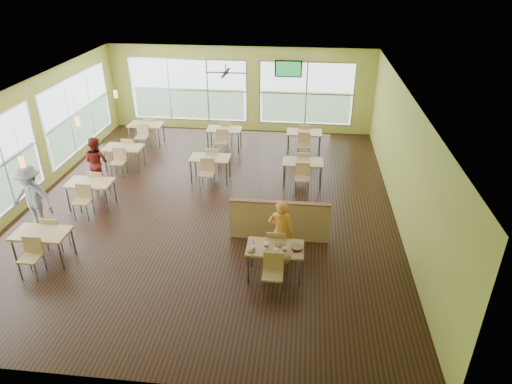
# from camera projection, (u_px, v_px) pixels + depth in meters

# --- Properties ---
(room) EXTENTS (12.00, 12.04, 3.20)m
(room) POSITION_uv_depth(u_px,v_px,m) (208.00, 151.00, 12.00)
(room) COLOR black
(room) RESTS_ON ground
(window_bays) EXTENTS (9.24, 10.24, 2.38)m
(window_bays) POSITION_uv_depth(u_px,v_px,m) (148.00, 115.00, 15.02)
(window_bays) COLOR white
(window_bays) RESTS_ON room
(main_table) EXTENTS (1.22, 1.52, 0.87)m
(main_table) POSITION_uv_depth(u_px,v_px,m) (275.00, 252.00, 9.63)
(main_table) COLOR #D6B573
(main_table) RESTS_ON floor
(half_wall_divider) EXTENTS (2.40, 0.14, 1.04)m
(half_wall_divider) POSITION_uv_depth(u_px,v_px,m) (279.00, 220.00, 10.95)
(half_wall_divider) COLOR #D6B573
(half_wall_divider) RESTS_ON floor
(dining_tables) EXTENTS (6.92, 8.72, 0.87)m
(dining_tables) POSITION_uv_depth(u_px,v_px,m) (188.00, 157.00, 14.06)
(dining_tables) COLOR #D6B573
(dining_tables) RESTS_ON floor
(pendant_lights) EXTENTS (0.11, 7.31, 0.86)m
(pendant_lights) POSITION_uv_depth(u_px,v_px,m) (97.00, 107.00, 12.51)
(pendant_lights) COLOR #2D2119
(pendant_lights) RESTS_ON ceiling
(ceiling_fan) EXTENTS (1.25, 1.25, 0.29)m
(ceiling_fan) POSITION_uv_depth(u_px,v_px,m) (226.00, 73.00, 14.01)
(ceiling_fan) COLOR #2D2119
(ceiling_fan) RESTS_ON ceiling
(tv_backwall) EXTENTS (1.00, 0.07, 0.60)m
(tv_backwall) POSITION_uv_depth(u_px,v_px,m) (288.00, 69.00, 16.61)
(tv_backwall) COLOR black
(tv_backwall) RESTS_ON wall_back
(man_plaid) EXTENTS (0.62, 0.44, 1.58)m
(man_plaid) POSITION_uv_depth(u_px,v_px,m) (281.00, 232.00, 10.02)
(man_plaid) COLOR orange
(man_plaid) RESTS_ON floor
(patron_maroon) EXTENTS (0.90, 0.80, 1.53)m
(patron_maroon) POSITION_uv_depth(u_px,v_px,m) (96.00, 162.00, 13.39)
(patron_maroon) COLOR #5E1710
(patron_maroon) RESTS_ON floor
(patron_grey) EXTENTS (1.22, 0.82, 1.76)m
(patron_grey) POSITION_uv_depth(u_px,v_px,m) (31.00, 198.00, 11.20)
(patron_grey) COLOR slate
(patron_grey) RESTS_ON floor
(cup_blue) EXTENTS (0.09, 0.09, 0.31)m
(cup_blue) POSITION_uv_depth(u_px,v_px,m) (254.00, 248.00, 9.43)
(cup_blue) COLOR white
(cup_blue) RESTS_ON main_table
(cup_yellow) EXTENTS (0.11, 0.11, 0.38)m
(cup_yellow) POSITION_uv_depth(u_px,v_px,m) (266.00, 245.00, 9.50)
(cup_yellow) COLOR white
(cup_yellow) RESTS_ON main_table
(cup_red_near) EXTENTS (0.10, 0.10, 0.36)m
(cup_red_near) POSITION_uv_depth(u_px,v_px,m) (276.00, 251.00, 9.31)
(cup_red_near) COLOR white
(cup_red_near) RESTS_ON main_table
(cup_red_far) EXTENTS (0.09, 0.09, 0.33)m
(cup_red_far) POSITION_uv_depth(u_px,v_px,m) (285.00, 250.00, 9.38)
(cup_red_far) COLOR white
(cup_red_far) RESTS_ON main_table
(food_basket) EXTENTS (0.27, 0.27, 0.06)m
(food_basket) POSITION_uv_depth(u_px,v_px,m) (297.00, 248.00, 9.50)
(food_basket) COLOR black
(food_basket) RESTS_ON main_table
(ketchup_cup) EXTENTS (0.06, 0.06, 0.02)m
(ketchup_cup) POSITION_uv_depth(u_px,v_px,m) (294.00, 251.00, 9.42)
(ketchup_cup) COLOR maroon
(ketchup_cup) RESTS_ON main_table
(wrapper_left) EXTENTS (0.16, 0.15, 0.04)m
(wrapper_left) POSITION_uv_depth(u_px,v_px,m) (250.00, 251.00, 9.41)
(wrapper_left) COLOR olive
(wrapper_left) RESTS_ON main_table
(wrapper_mid) EXTENTS (0.22, 0.21, 0.04)m
(wrapper_mid) POSITION_uv_depth(u_px,v_px,m) (279.00, 245.00, 9.61)
(wrapper_mid) COLOR olive
(wrapper_mid) RESTS_ON main_table
(wrapper_right) EXTENTS (0.14, 0.13, 0.03)m
(wrapper_right) POSITION_uv_depth(u_px,v_px,m) (288.00, 256.00, 9.27)
(wrapper_right) COLOR olive
(wrapper_right) RESTS_ON main_table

